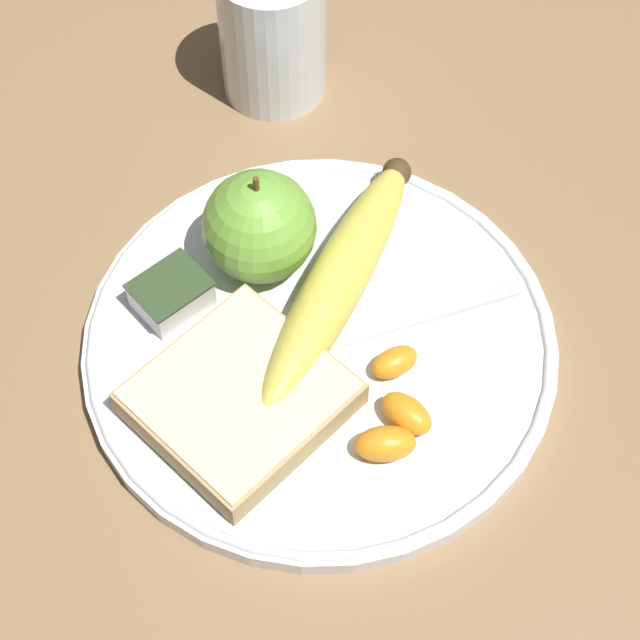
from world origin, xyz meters
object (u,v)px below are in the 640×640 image
at_px(banana, 339,279).
at_px(bread_slice, 240,398).
at_px(fork, 345,337).
at_px(plate, 320,342).
at_px(apple, 259,227).
at_px(jam_packet, 171,294).
at_px(juice_glass, 273,35).

bearing_deg(banana, bread_slice, -166.86).
bearing_deg(fork, bread_slice, 18.75).
xyz_separation_m(plate, banana, (0.03, 0.02, 0.02)).
height_order(apple, bread_slice, apple).
bearing_deg(bread_slice, jam_packet, 80.74).
xyz_separation_m(plate, bread_slice, (-0.06, -0.01, 0.02)).
xyz_separation_m(fork, jam_packet, (-0.06, 0.09, 0.01)).
relative_size(apple, bread_slice, 0.69).
bearing_deg(banana, juice_glass, 61.62).
relative_size(plate, bread_slice, 2.50).
xyz_separation_m(juice_glass, banana, (-0.09, -0.17, -0.02)).
height_order(juice_glass, banana, juice_glass).
distance_m(banana, bread_slice, 0.10).
height_order(apple, banana, apple).
xyz_separation_m(plate, jam_packet, (-0.05, 0.08, 0.01)).
height_order(plate, apple, apple).
relative_size(apple, jam_packet, 1.81).
relative_size(plate, apple, 3.62).
distance_m(juice_glass, fork, 0.23).
distance_m(plate, apple, 0.08).
distance_m(juice_glass, bread_slice, 0.27).
relative_size(banana, jam_packet, 4.55).
relative_size(apple, banana, 0.40).
bearing_deg(bread_slice, fork, -3.34).
height_order(plate, jam_packet, jam_packet).
bearing_deg(juice_glass, apple, -132.57).
distance_m(banana, jam_packet, 0.10).
relative_size(fork, jam_packet, 4.20).
bearing_deg(banana, apple, 110.40).
height_order(banana, fork, banana).
relative_size(plate, jam_packet, 6.55).
bearing_deg(plate, jam_packet, 123.64).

